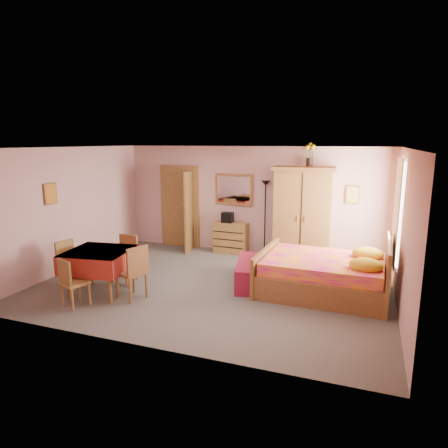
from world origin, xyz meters
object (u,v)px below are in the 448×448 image
at_px(floor_lamp, 265,218).
at_px(chair_north, 124,259).
at_px(stereo, 227,217).
at_px(bed, 323,264).
at_px(chair_south, 75,282).
at_px(dining_table, 100,272).
at_px(wardrobe, 302,215).
at_px(chair_east, 131,272).
at_px(chair_west, 73,265).
at_px(chest_of_drawers, 231,238).
at_px(bench, 250,273).
at_px(wall_mirror, 234,190).
at_px(sunflower_vase, 310,155).

relative_size(floor_lamp, chair_north, 2.00).
xyz_separation_m(stereo, bed, (2.53, -1.91, -0.36)).
bearing_deg(chair_south, dining_table, 109.50).
bearing_deg(wardrobe, chair_east, -130.36).
bearing_deg(chair_south, chair_west, 153.35).
distance_m(chest_of_drawers, chair_south, 4.21).
bearing_deg(bench, wall_mirror, 116.38).
xyz_separation_m(stereo, dining_table, (-1.26, -3.34, -0.49)).
bearing_deg(wall_mirror, dining_table, -108.37).
xyz_separation_m(bench, chair_south, (-2.45, -2.01, 0.19)).
distance_m(wall_mirror, chair_south, 4.55).
xyz_separation_m(chest_of_drawers, chair_east, (-0.68, -3.36, 0.10)).
distance_m(dining_table, chair_west, 0.65).
xyz_separation_m(wardrobe, chair_north, (-3.05, -2.60, -0.63)).
relative_size(chest_of_drawers, bed, 0.35).
bearing_deg(bed, wardrobe, 112.55).
bearing_deg(bed, chair_north, -166.93).
bearing_deg(bench, sunflower_vase, 69.57).
xyz_separation_m(bench, chair_east, (-1.76, -1.39, 0.25)).
xyz_separation_m(stereo, floor_lamp, (0.92, 0.08, 0.02)).
height_order(bed, chair_south, bed).
bearing_deg(bench, chair_east, -141.65).
distance_m(floor_lamp, chair_south, 4.65).
distance_m(sunflower_vase, chair_east, 4.66).
bearing_deg(chair_east, bench, -31.89).
height_order(sunflower_vase, chair_south, sunflower_vase).
bearing_deg(wall_mirror, bed, -38.35).
relative_size(sunflower_vase, bed, 0.23).
height_order(floor_lamp, sunflower_vase, sunflower_vase).
bearing_deg(sunflower_vase, chest_of_drawers, -178.53).
bearing_deg(chair_north, chair_south, 89.92).
xyz_separation_m(chest_of_drawers, sunflower_vase, (1.83, 0.05, 2.04)).
relative_size(chest_of_drawers, chair_west, 0.90).
relative_size(wardrobe, sunflower_vase, 4.14).
bearing_deg(floor_lamp, chair_south, -118.36).
height_order(bench, chair_north, chair_north).
height_order(chair_south, chair_east, chair_east).
height_order(chest_of_drawers, chair_west, chair_west).
height_order(chest_of_drawers, wall_mirror, wall_mirror).
distance_m(bed, chair_south, 4.33).
height_order(bed, chair_north, bed).
bearing_deg(floor_lamp, chest_of_drawers, -173.67).
bearing_deg(chair_west, wall_mirror, 158.81).
height_order(chest_of_drawers, bed, bed).
height_order(floor_lamp, chair_west, floor_lamp).
distance_m(chest_of_drawers, dining_table, 3.60).
bearing_deg(wardrobe, chest_of_drawers, 173.89).
bearing_deg(wardrobe, bench, -113.12).
distance_m(dining_table, chair_south, 0.64).
bearing_deg(chair_north, chair_east, 134.15).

